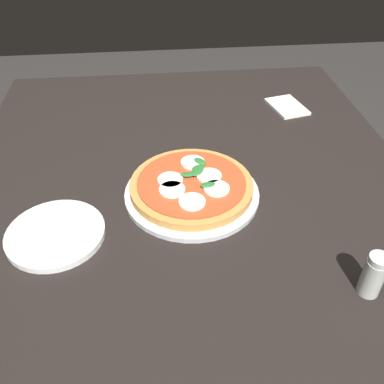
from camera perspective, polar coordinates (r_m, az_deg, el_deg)
The scene contains 7 objects.
ground_plane at distance 1.58m, azimuth -0.05°, elevation -22.59°, with size 6.00×6.00×0.00m, color #2D2B28.
dining_table at distance 1.03m, azimuth -0.07°, elevation -4.30°, with size 1.36×1.09×0.78m.
serving_tray at distance 0.96m, azimuth -0.00°, elevation -0.19°, with size 0.30×0.30×0.01m, color silver.
pizza at distance 0.95m, azimuth 0.02°, elevation 0.81°, with size 0.28×0.28×0.03m.
plate_white at distance 0.90m, azimuth -17.95°, elevation -5.40°, with size 0.20×0.20×0.01m, color white.
napkin at distance 1.35m, azimuth 12.71°, elevation 11.20°, with size 0.13×0.09×0.01m, color white.
pepper_shaker at distance 0.80m, azimuth 23.31°, elevation -10.27°, with size 0.04×0.04×0.09m.
Camera 1 is at (0.75, -0.08, 1.39)m, focal length 39.48 mm.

